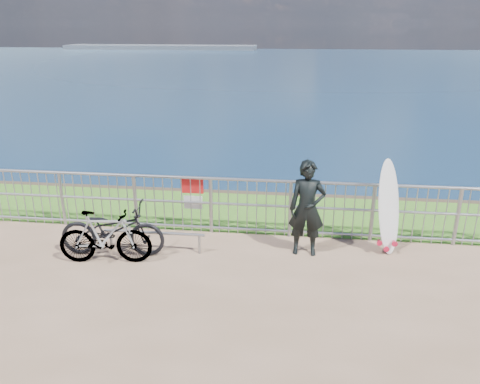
# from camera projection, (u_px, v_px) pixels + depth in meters

# --- Properties ---
(grass_strip) EXTENTS (120.00, 120.00, 0.00)m
(grass_strip) POSITION_uv_depth(u_px,v_px,m) (244.00, 212.00, 10.07)
(grass_strip) COLOR #3A7821
(grass_strip) RESTS_ON ground
(seascape) EXTENTS (260.00, 260.00, 5.00)m
(seascape) POSITION_uv_depth(u_px,v_px,m) (162.00, 50.00, 151.68)
(seascape) COLOR brown
(seascape) RESTS_ON ground
(railing) EXTENTS (10.06, 0.10, 1.13)m
(railing) POSITION_uv_depth(u_px,v_px,m) (238.00, 206.00, 8.85)
(railing) COLOR #919499
(railing) RESTS_ON ground
(surfer) EXTENTS (0.62, 0.41, 1.69)m
(surfer) POSITION_uv_depth(u_px,v_px,m) (307.00, 209.00, 7.99)
(surfer) COLOR black
(surfer) RESTS_ON ground
(surfboard) EXTENTS (0.57, 0.55, 1.68)m
(surfboard) POSITION_uv_depth(u_px,v_px,m) (389.00, 211.00, 8.09)
(surfboard) COLOR silver
(surfboard) RESTS_ON ground
(bicycle_near) EXTENTS (1.85, 0.76, 0.95)m
(bicycle_near) POSITION_uv_depth(u_px,v_px,m) (112.00, 230.00, 8.06)
(bicycle_near) COLOR black
(bicycle_near) RESTS_ON ground
(bicycle_far) EXTENTS (1.60, 0.62, 0.94)m
(bicycle_far) POSITION_uv_depth(u_px,v_px,m) (105.00, 237.00, 7.79)
(bicycle_far) COLOR black
(bicycle_far) RESTS_ON ground
(bike_rack) EXTENTS (1.82, 0.05, 0.38)m
(bike_rack) POSITION_uv_depth(u_px,v_px,m) (154.00, 235.00, 8.25)
(bike_rack) COLOR #919499
(bike_rack) RESTS_ON ground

